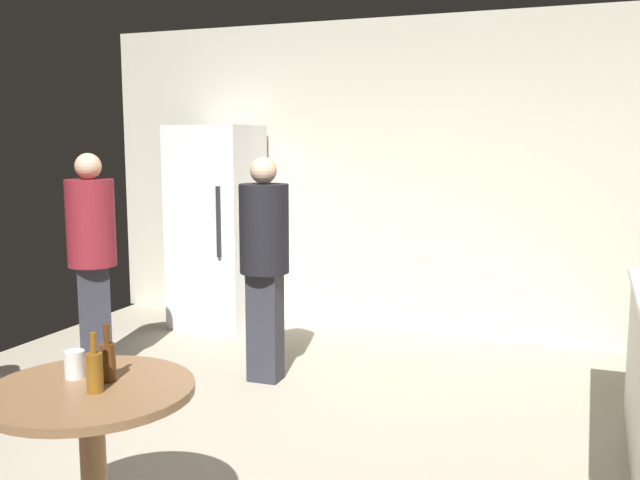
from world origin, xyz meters
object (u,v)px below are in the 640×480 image
object	(u,v)px
refrigerator	(217,227)
plastic_cup_white	(75,364)
person_in_black_shirt	(264,252)
person_in_maroon_shirt	(92,246)
beer_bottle_brown	(108,360)
beer_bottle_amber	(95,371)
foreground_table	(91,413)

from	to	relation	value
refrigerator	plastic_cup_white	bearing A→B (deg)	-69.67
plastic_cup_white	person_in_black_shirt	world-z (taller)	person_in_black_shirt
person_in_black_shirt	person_in_maroon_shirt	distance (m)	1.26
refrigerator	beer_bottle_brown	xyz separation A→B (m)	(1.39, -3.34, -0.08)
beer_bottle_amber	person_in_black_shirt	xyz separation A→B (m)	(-0.37, 2.25, 0.09)
beer_bottle_amber	plastic_cup_white	bearing A→B (deg)	150.23
beer_bottle_amber	person_in_maroon_shirt	size ratio (longest dim) A/B	0.15
refrigerator	foreground_table	bearing A→B (deg)	-68.21
refrigerator	foreground_table	world-z (taller)	refrigerator
beer_bottle_amber	plastic_cup_white	world-z (taller)	beer_bottle_amber
foreground_table	beer_bottle_brown	xyz separation A→B (m)	(0.02, 0.08, 0.19)
beer_bottle_brown	person_in_black_shirt	bearing A→B (deg)	99.06
beer_bottle_amber	beer_bottle_brown	distance (m)	0.12
refrigerator	beer_bottle_amber	world-z (taller)	refrigerator
person_in_maroon_shirt	refrigerator	bearing A→B (deg)	133.06
plastic_cup_white	refrigerator	bearing A→B (deg)	110.33
refrigerator	beer_bottle_amber	size ratio (longest dim) A/B	7.83
refrigerator	person_in_maroon_shirt	distance (m)	1.49
refrigerator	plastic_cup_white	world-z (taller)	refrigerator
plastic_cup_white	person_in_maroon_shirt	bearing A→B (deg)	127.20
person_in_black_shirt	beer_bottle_amber	bearing A→B (deg)	7.84
foreground_table	beer_bottle_amber	bearing A→B (deg)	-32.83
beer_bottle_brown	person_in_maroon_shirt	size ratio (longest dim) A/B	0.15
person_in_maroon_shirt	plastic_cup_white	bearing A→B (deg)	-2.67
beer_bottle_brown	person_in_black_shirt	distance (m)	2.16
plastic_cup_white	person_in_black_shirt	bearing A→B (deg)	95.06
foreground_table	beer_bottle_brown	bearing A→B (deg)	73.61
beer_bottle_brown	plastic_cup_white	world-z (taller)	beer_bottle_brown
beer_bottle_brown	plastic_cup_white	size ratio (longest dim) A/B	2.09
beer_bottle_amber	beer_bottle_brown	world-z (taller)	same
foreground_table	plastic_cup_white	xyz separation A→B (m)	(-0.13, 0.07, 0.16)
beer_bottle_amber	beer_bottle_brown	bearing A→B (deg)	105.08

